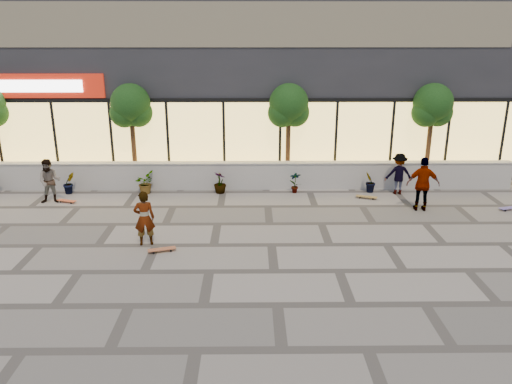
{
  "coord_description": "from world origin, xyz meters",
  "views": [
    {
      "loc": [
        1.06,
        -11.32,
        5.73
      ],
      "look_at": [
        1.2,
        2.49,
        1.3
      ],
      "focal_mm": 35.0,
      "sensor_mm": 36.0,
      "label": 1
    }
  ],
  "objects_px": {
    "skater_center": "(144,218)",
    "skateboard_center": "(162,249)",
    "tree_midwest": "(131,108)",
    "skater_right_far": "(399,174)",
    "skater_right_near": "(423,184)",
    "tree_east": "(433,108)",
    "skater_left": "(50,181)",
    "tree_mideast": "(289,108)",
    "skateboard_right_near": "(367,197)",
    "skateboard_left": "(67,201)",
    "skateboard_right_far": "(510,208)"
  },
  "relations": [
    {
      "from": "skater_center",
      "to": "skateboard_center",
      "type": "xyz_separation_m",
      "value": [
        0.54,
        -0.52,
        -0.71
      ]
    },
    {
      "from": "tree_midwest",
      "to": "skater_right_far",
      "type": "bearing_deg",
      "value": -7.97
    },
    {
      "from": "tree_midwest",
      "to": "skater_right_near",
      "type": "xyz_separation_m",
      "value": [
        10.28,
        -3.23,
        -2.07
      ]
    },
    {
      "from": "tree_east",
      "to": "skater_left",
      "type": "relative_size",
      "value": 2.49
    },
    {
      "from": "skater_left",
      "to": "skateboard_center",
      "type": "xyz_separation_m",
      "value": [
        4.57,
        -4.19,
        -0.71
      ]
    },
    {
      "from": "skateboard_center",
      "to": "skater_left",
      "type": "bearing_deg",
      "value": 120.34
    },
    {
      "from": "tree_mideast",
      "to": "tree_east",
      "type": "distance_m",
      "value": 5.5
    },
    {
      "from": "skater_right_far",
      "to": "skateboard_right_near",
      "type": "xyz_separation_m",
      "value": [
        -1.27,
        -0.59,
        -0.69
      ]
    },
    {
      "from": "skateboard_left",
      "to": "skateboard_right_near",
      "type": "distance_m",
      "value": 10.68
    },
    {
      "from": "tree_midwest",
      "to": "skateboard_right_near",
      "type": "bearing_deg",
      "value": -12.84
    },
    {
      "from": "skater_right_far",
      "to": "skateboard_right_far",
      "type": "height_order",
      "value": "skater_right_far"
    },
    {
      "from": "skater_left",
      "to": "skater_right_far",
      "type": "height_order",
      "value": "skater_left"
    },
    {
      "from": "tree_midwest",
      "to": "skateboard_right_far",
      "type": "xyz_separation_m",
      "value": [
        13.3,
        -3.25,
        -2.91
      ]
    },
    {
      "from": "tree_east",
      "to": "skateboard_left",
      "type": "height_order",
      "value": "tree_east"
    },
    {
      "from": "tree_mideast",
      "to": "skateboard_center",
      "type": "xyz_separation_m",
      "value": [
        -3.89,
        -6.5,
        -2.91
      ]
    },
    {
      "from": "tree_east",
      "to": "skater_right_near",
      "type": "xyz_separation_m",
      "value": [
        -1.22,
        -3.23,
        -2.07
      ]
    },
    {
      "from": "tree_mideast",
      "to": "skateboard_right_near",
      "type": "xyz_separation_m",
      "value": [
        2.73,
        -1.99,
        -2.91
      ]
    },
    {
      "from": "tree_east",
      "to": "tree_mideast",
      "type": "bearing_deg",
      "value": 180.0
    },
    {
      "from": "skater_left",
      "to": "skateboard_left",
      "type": "distance_m",
      "value": 0.88
    },
    {
      "from": "skater_right_near",
      "to": "skateboard_right_near",
      "type": "height_order",
      "value": "skater_right_near"
    },
    {
      "from": "tree_mideast",
      "to": "skater_center",
      "type": "xyz_separation_m",
      "value": [
        -4.42,
        -5.98,
        -2.2
      ]
    },
    {
      "from": "skater_left",
      "to": "skateboard_center",
      "type": "bearing_deg",
      "value": -49.9
    },
    {
      "from": "skateboard_right_near",
      "to": "tree_midwest",
      "type": "bearing_deg",
      "value": -172.44
    },
    {
      "from": "tree_mideast",
      "to": "skateboard_left",
      "type": "relative_size",
      "value": 5.34
    },
    {
      "from": "skateboard_right_far",
      "to": "skateboard_right_near",
      "type": "bearing_deg",
      "value": 147.63
    },
    {
      "from": "skater_left",
      "to": "tree_east",
      "type": "bearing_deg",
      "value": 2.01
    },
    {
      "from": "tree_midwest",
      "to": "skater_left",
      "type": "height_order",
      "value": "tree_midwest"
    },
    {
      "from": "tree_mideast",
      "to": "skateboard_center",
      "type": "distance_m",
      "value": 8.12
    },
    {
      "from": "tree_east",
      "to": "skateboard_right_far",
      "type": "distance_m",
      "value": 4.71
    },
    {
      "from": "skater_right_near",
      "to": "skater_right_far",
      "type": "relative_size",
      "value": 1.2
    },
    {
      "from": "tree_mideast",
      "to": "tree_midwest",
      "type": "bearing_deg",
      "value": 180.0
    },
    {
      "from": "skater_left",
      "to": "tree_midwest",
      "type": "bearing_deg",
      "value": 35.84
    },
    {
      "from": "tree_mideast",
      "to": "skater_left",
      "type": "relative_size",
      "value": 2.49
    },
    {
      "from": "tree_mideast",
      "to": "skater_left",
      "type": "height_order",
      "value": "tree_mideast"
    },
    {
      "from": "skater_center",
      "to": "skateboard_left",
      "type": "distance_m",
      "value": 5.13
    },
    {
      "from": "skateboard_center",
      "to": "skateboard_right_far",
      "type": "relative_size",
      "value": 0.97
    },
    {
      "from": "skater_right_near",
      "to": "skateboard_right_near",
      "type": "xyz_separation_m",
      "value": [
        -1.55,
        1.24,
        -0.84
      ]
    },
    {
      "from": "skater_left",
      "to": "skater_right_far",
      "type": "xyz_separation_m",
      "value": [
        12.46,
        0.91,
        -0.02
      ]
    },
    {
      "from": "tree_midwest",
      "to": "skater_right_far",
      "type": "distance_m",
      "value": 10.34
    },
    {
      "from": "skater_right_near",
      "to": "skater_right_far",
      "type": "distance_m",
      "value": 1.85
    },
    {
      "from": "skater_right_far",
      "to": "tree_east",
      "type": "bearing_deg",
      "value": -135.98
    },
    {
      "from": "tree_midwest",
      "to": "skater_left",
      "type": "distance_m",
      "value": 4.03
    },
    {
      "from": "tree_east",
      "to": "skater_right_far",
      "type": "bearing_deg",
      "value": -136.97
    },
    {
      "from": "skateboard_center",
      "to": "skateboard_left",
      "type": "height_order",
      "value": "skateboard_center"
    },
    {
      "from": "skateboard_center",
      "to": "skateboard_right_far",
      "type": "distance_m",
      "value": 11.65
    },
    {
      "from": "tree_mideast",
      "to": "skater_right_near",
      "type": "distance_m",
      "value": 5.75
    },
    {
      "from": "tree_mideast",
      "to": "skateboard_right_far",
      "type": "height_order",
      "value": "tree_mideast"
    },
    {
      "from": "tree_midwest",
      "to": "skater_right_near",
      "type": "height_order",
      "value": "tree_midwest"
    },
    {
      "from": "skateboard_center",
      "to": "skateboard_right_far",
      "type": "xyz_separation_m",
      "value": [
        11.19,
        3.26,
        0.0
      ]
    },
    {
      "from": "skater_center",
      "to": "skateboard_right_far",
      "type": "bearing_deg",
      "value": -177.83
    }
  ]
}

